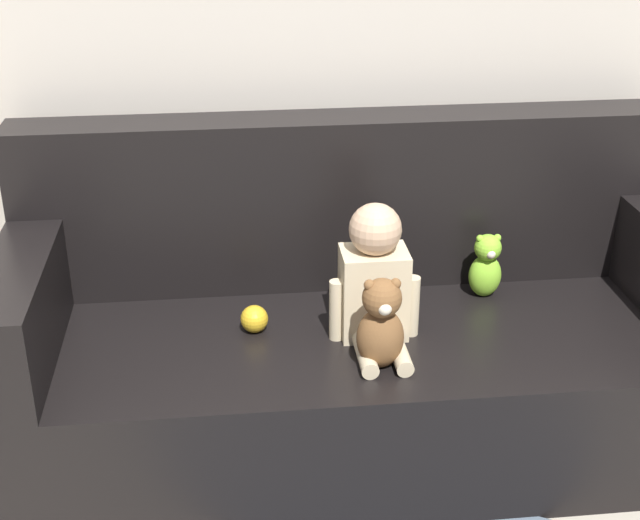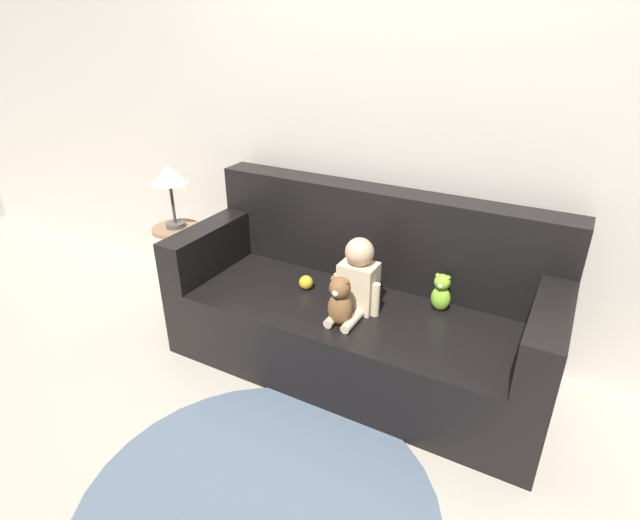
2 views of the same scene
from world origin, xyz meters
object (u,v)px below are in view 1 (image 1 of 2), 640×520
plush_toy_side (486,266)px  toy_ball (254,319)px  couch (357,338)px  person_baby (375,280)px  teddy_bear_brown (381,324)px

plush_toy_side → toy_ball: 0.73m
plush_toy_side → couch: bearing=-169.5°
couch → person_baby: bearing=-77.2°
couch → plush_toy_side: size_ratio=9.72×
teddy_bear_brown → plush_toy_side: teddy_bear_brown is taller
couch → person_baby: (0.03, -0.12, 0.25)m
couch → person_baby: 0.28m
teddy_bear_brown → plush_toy_side: (0.39, 0.37, -0.03)m
teddy_bear_brown → person_baby: bearing=86.1°
teddy_bear_brown → plush_toy_side: 0.53m
plush_toy_side → toy_ball: plush_toy_side is taller
person_baby → teddy_bear_brown: bearing=-93.9°
toy_ball → teddy_bear_brown: bearing=-35.0°
person_baby → toy_ball: size_ratio=4.95×
couch → teddy_bear_brown: couch is taller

